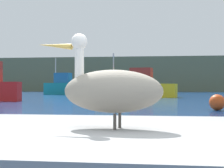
% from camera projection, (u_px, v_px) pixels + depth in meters
% --- Properties ---
extents(hillside_backdrop, '(140.00, 11.28, 6.50)m').
position_uv_depth(hillside_backdrop, '(158.00, 75.00, 70.53)').
color(hillside_backdrop, '#5B664C').
rests_on(hillside_backdrop, ground).
extents(pier_dock, '(3.58, 2.96, 0.72)m').
position_uv_depth(pier_dock, '(112.00, 167.00, 3.35)').
color(pier_dock, gray).
rests_on(pier_dock, ground).
extents(pelican, '(1.29, 0.62, 0.91)m').
position_uv_depth(pelican, '(111.00, 89.00, 3.36)').
color(pelican, gray).
rests_on(pelican, pier_dock).
extents(fishing_boat_teal, '(6.27, 2.81, 4.61)m').
position_uv_depth(fishing_boat_teal, '(68.00, 87.00, 44.28)').
color(fishing_boat_teal, teal).
rests_on(fishing_boat_teal, ground).
extents(fishing_boat_yellow, '(8.00, 3.27, 4.37)m').
position_uv_depth(fishing_boat_yellow, '(137.00, 88.00, 34.87)').
color(fishing_boat_yellow, yellow).
rests_on(fishing_boat_yellow, ground).
extents(mooring_buoy, '(0.73, 0.73, 0.73)m').
position_uv_depth(mooring_buoy, '(217.00, 102.00, 16.20)').
color(mooring_buoy, '#E54C19').
rests_on(mooring_buoy, ground).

